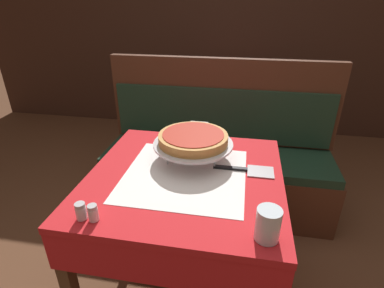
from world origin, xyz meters
name	(u,v)px	position (x,y,z in m)	size (l,w,h in m)	color
dining_table_front	(185,195)	(0.00, 0.00, 0.65)	(0.86, 0.86, 0.77)	red
dining_table_rear	(229,88)	(0.08, 1.78, 0.67)	(0.78, 0.78, 0.77)	red
booth_bench	(217,167)	(0.07, 0.83, 0.32)	(1.67, 0.50, 1.10)	#4C2819
back_wall_panel	(228,25)	(0.00, 2.39, 1.20)	(6.00, 0.04, 2.40)	#3D2319
pizza_pan_stand	(193,144)	(0.01, 0.14, 0.85)	(0.38, 0.38, 0.09)	#ADADB2
deep_dish_pizza	(193,138)	(0.01, 0.14, 0.88)	(0.33, 0.33, 0.05)	#C68E47
pizza_server	(247,170)	(0.27, 0.08, 0.77)	(0.27, 0.10, 0.01)	#BCBCC1
water_glass_near	(268,224)	(0.34, -0.34, 0.83)	(0.08, 0.08, 0.12)	silver
salt_shaker	(81,211)	(-0.30, -0.36, 0.80)	(0.04, 0.04, 0.07)	silver
pepper_shaker	(93,213)	(-0.26, -0.36, 0.80)	(0.04, 0.04, 0.06)	silver
napkin_holder	(199,131)	(0.00, 0.39, 0.81)	(0.10, 0.05, 0.09)	#B2B2B7
condiment_caddy	(227,75)	(0.06, 1.73, 0.81)	(0.13, 0.13, 0.15)	black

